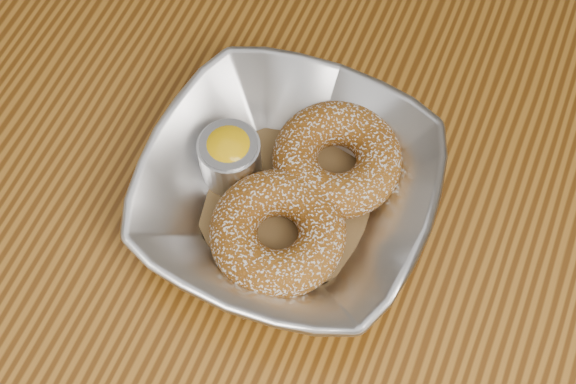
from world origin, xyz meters
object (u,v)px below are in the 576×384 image
at_px(donut_back, 337,159).
at_px(table, 192,190).
at_px(donut_front, 278,233).
at_px(serving_bowl, 288,193).
at_px(ramekin, 230,156).

bearing_deg(donut_back, table, -172.97).
xyz_separation_m(donut_back, donut_front, (-0.02, -0.08, 0.00)).
height_order(serving_bowl, ramekin, ramekin).
bearing_deg(donut_front, serving_bowl, 99.80).
xyz_separation_m(table, donut_front, (0.12, -0.06, 0.13)).
height_order(donut_front, ramekin, ramekin).
distance_m(table, ramekin, 0.15).
distance_m(donut_back, donut_front, 0.08).
bearing_deg(serving_bowl, donut_front, -80.20).
xyz_separation_m(donut_front, ramekin, (-0.06, 0.04, 0.01)).
relative_size(donut_back, ramekin, 2.09).
bearing_deg(donut_front, table, 152.67).
relative_size(serving_bowl, ramekin, 4.56).
distance_m(table, serving_bowl, 0.17).
height_order(table, ramekin, ramekin).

